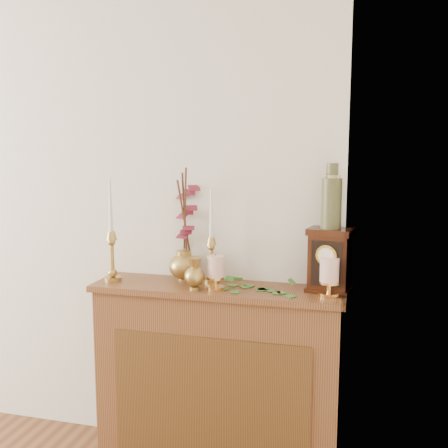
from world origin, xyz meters
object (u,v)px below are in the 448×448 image
(bud_vase, at_px, (195,274))
(ginger_jar, at_px, (187,229))
(ceramic_vase, at_px, (332,199))
(mantel_clock, at_px, (330,261))
(candlestick_left, at_px, (112,248))
(candlestick_center, at_px, (211,252))

(bud_vase, distance_m, ginger_jar, 0.30)
(ginger_jar, bearing_deg, ceramic_vase, -5.90)
(mantel_clock, distance_m, ceramic_vase, 0.29)
(candlestick_left, xyz_separation_m, ceramic_vase, (1.08, 0.08, 0.26))
(candlestick_left, distance_m, candlestick_center, 0.50)
(candlestick_center, distance_m, mantel_clock, 0.58)
(mantel_clock, bearing_deg, candlestick_left, -164.89)
(candlestick_left, height_order, ginger_jar, ginger_jar)
(ginger_jar, bearing_deg, candlestick_left, -156.16)
(candlestick_center, relative_size, bud_vase, 3.03)
(ceramic_vase, bearing_deg, candlestick_center, 178.61)
(ginger_jar, xyz_separation_m, ceramic_vase, (0.73, -0.08, 0.18))
(candlestick_center, distance_m, ceramic_vase, 0.64)
(candlestick_center, distance_m, bud_vase, 0.17)
(mantel_clock, bearing_deg, candlestick_center, -170.57)
(candlestick_center, xyz_separation_m, bud_vase, (-0.04, -0.15, -0.08))
(ceramic_vase, bearing_deg, mantel_clock, -101.09)
(candlestick_left, bearing_deg, mantel_clock, 4.02)
(candlestick_center, relative_size, ceramic_vase, 1.58)
(bud_vase, bearing_deg, candlestick_center, 74.79)
(candlestick_left, xyz_separation_m, candlestick_center, (0.50, 0.09, -0.02))
(candlestick_center, height_order, bud_vase, candlestick_center)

